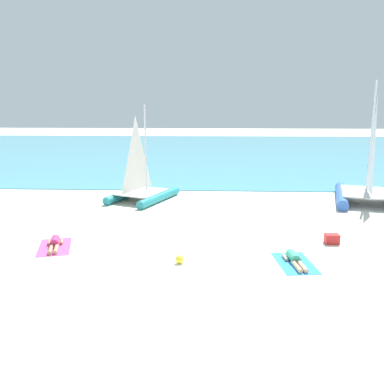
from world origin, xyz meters
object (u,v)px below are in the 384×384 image
Objects in this scene: towel_right at (295,263)px; sailboat_teal at (142,186)px; towel_left at (55,247)px; sunbather_right at (294,259)px; cooler_box at (332,239)px; sunbather_left at (55,243)px; beach_ball at (180,259)px; sailboat_blue at (368,185)px.

sailboat_teal is at bearing 127.05° from towel_right.
towel_left is 8.42m from towel_right.
sunbather_right reaches higher than towel_right.
towel_left is 3.80× the size of cooler_box.
towel_left is (-1.96, -7.32, -0.74)m from sailboat_teal.
towel_left is 1.00× the size of towel_right.
sunbather_left is 5.47× the size of beach_ball.
cooler_box is at bearing 48.63° from towel_right.
sailboat_blue is 3.96× the size of sunbather_right.
sailboat_blue is 3.27× the size of towel_left.
cooler_box reaches higher than towel_right.
cooler_box reaches higher than sunbather_left.
sailboat_blue is 12.50m from beach_ball.
towel_right is 6.71× the size of beach_ball.
sailboat_blue is 3.27× the size of towel_right.
sailboat_teal reaches higher than towel_right.
sailboat_teal reaches higher than towel_left.
cooler_box is (10.11, 0.78, 0.05)m from sunbather_left.
sunbather_right is (-0.01, 0.07, 0.13)m from towel_right.
towel_right is at bearing 2.62° from beach_ball.
sailboat_blue reaches higher than sunbather_right.
sunbather_left is 0.99× the size of sunbather_right.
beach_ball is 0.57× the size of cooler_box.
sunbather_left reaches higher than towel_left.
sunbather_right reaches higher than beach_ball.
sailboat_teal is at bearing -164.95° from sailboat_blue.
sailboat_blue is at bearing 11.78° from sunbather_left.
towel_left is at bearing 166.12° from sunbather_right.
sailboat_teal reaches higher than beach_ball.
sailboat_blue is 9.98m from towel_right.
towel_right is at bearing -90.00° from sunbather_right.
cooler_box is (1.75, 1.98, 0.17)m from towel_right.
cooler_box is (1.75, 1.92, 0.05)m from sunbather_right.
towel_right is at bearing -30.30° from sailboat_teal.
sunbather_left is at bearing -136.94° from sailboat_blue.
sailboat_teal reaches higher than cooler_box.
beach_ball is at bearing -50.23° from sailboat_teal.
sailboat_teal is 7.54m from sunbather_left.
cooler_box reaches higher than sunbather_right.
sailboat_blue is 12.42× the size of cooler_box.
beach_ball is (-9.10, -8.53, -0.78)m from sailboat_blue.
sailboat_blue is 4.01× the size of sunbather_left.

